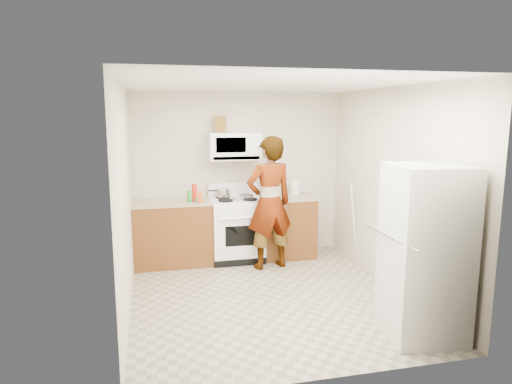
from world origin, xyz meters
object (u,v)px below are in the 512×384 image
object	(u,v)px
kettle	(295,188)
saucepan	(223,193)
gas_range	(236,228)
fridge	(425,252)
microwave	(234,146)
person	(269,203)

from	to	relation	value
kettle	saucepan	bearing A→B (deg)	179.42
gas_range	fridge	world-z (taller)	fridge
microwave	person	distance (m)	1.04
person	kettle	distance (m)	0.89
person	fridge	size ratio (longest dim) A/B	1.10
microwave	saucepan	bearing A→B (deg)	-173.86
gas_range	person	world-z (taller)	person
person	fridge	bearing A→B (deg)	101.27
fridge	kettle	world-z (taller)	fridge
fridge	saucepan	bearing A→B (deg)	124.99
fridge	gas_range	bearing A→B (deg)	123.00
kettle	saucepan	world-z (taller)	kettle
saucepan	kettle	bearing A→B (deg)	3.85
gas_range	person	xyz separation A→B (m)	(0.39, -0.47, 0.45)
kettle	saucepan	xyz separation A→B (m)	(-1.15, -0.08, -0.02)
microwave	fridge	world-z (taller)	microwave
fridge	kettle	xyz separation A→B (m)	(-0.36, 2.95, 0.18)
microwave	kettle	size ratio (longest dim) A/B	4.01
person	saucepan	bearing A→B (deg)	-56.85
microwave	person	size ratio (longest dim) A/B	0.41
microwave	gas_range	bearing A→B (deg)	-90.00
fridge	kettle	size ratio (longest dim) A/B	8.96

